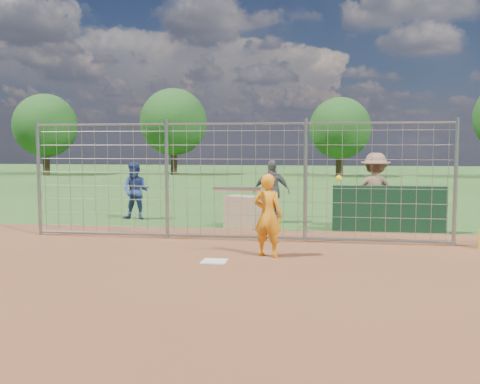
% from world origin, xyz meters
% --- Properties ---
extents(ground, '(100.00, 100.00, 0.00)m').
position_xyz_m(ground, '(0.00, 0.00, 0.00)').
color(ground, '#2D591E').
rests_on(ground, ground).
extents(infield_dirt, '(18.00, 18.00, 0.00)m').
position_xyz_m(infield_dirt, '(0.00, -3.00, 0.01)').
color(infield_dirt, brown).
rests_on(infield_dirt, ground).
extents(home_plate, '(0.43, 0.43, 0.02)m').
position_xyz_m(home_plate, '(0.00, -0.20, 0.01)').
color(home_plate, silver).
rests_on(home_plate, ground).
extents(dugout_wall, '(2.60, 0.20, 1.10)m').
position_xyz_m(dugout_wall, '(3.40, 3.60, 0.55)').
color(dugout_wall, '#11381E').
rests_on(dugout_wall, ground).
extents(batter, '(0.64, 0.52, 1.52)m').
position_xyz_m(batter, '(0.88, 0.39, 0.76)').
color(batter, orange).
rests_on(batter, ground).
extents(bystander_a, '(0.79, 0.62, 1.59)m').
position_xyz_m(bystander_a, '(-3.26, 4.88, 0.79)').
color(bystander_a, navy).
rests_on(bystander_a, ground).
extents(bystander_b, '(0.99, 0.44, 1.67)m').
position_xyz_m(bystander_b, '(0.52, 4.81, 0.83)').
color(bystander_b, '#5A5B5F').
rests_on(bystander_b, ground).
extents(bystander_c, '(1.29, 0.85, 1.87)m').
position_xyz_m(bystander_c, '(3.12, 3.94, 0.93)').
color(bystander_c, '#8F694E').
rests_on(bystander_c, ground).
extents(equipment_bin, '(0.94, 0.79, 0.80)m').
position_xyz_m(equipment_bin, '(-0.09, 3.80, 0.40)').
color(equipment_bin, tan).
rests_on(equipment_bin, ground).
extents(equipment_in_play, '(2.28, 0.33, 0.31)m').
position_xyz_m(equipment_in_play, '(0.77, 0.19, 1.31)').
color(equipment_in_play, silver).
rests_on(equipment_in_play, ground).
extents(backstop_fence, '(9.08, 0.08, 2.60)m').
position_xyz_m(backstop_fence, '(0.00, 2.00, 1.26)').
color(backstop_fence, gray).
rests_on(backstop_fence, ground).
extents(tree_line, '(44.66, 6.72, 6.48)m').
position_xyz_m(tree_line, '(3.13, 28.13, 3.71)').
color(tree_line, '#3F2B19').
rests_on(tree_line, ground).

